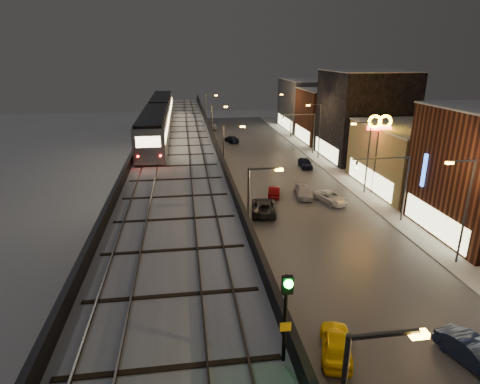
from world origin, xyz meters
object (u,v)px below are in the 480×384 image
rail_signal (286,302)px  car_onc_white (303,192)px  car_near_white (274,192)px  car_onc_dark (331,198)px  car_onc_silver (474,354)px  car_far_white (213,126)px  car_onc_red (305,163)px  car_mid_silver (264,207)px  car_taxi (336,344)px  subway_train (159,117)px  car_mid_dark (231,139)px

rail_signal → car_onc_white: bearing=71.9°
car_near_white → car_onc_dark: (6.07, -3.18, 0.00)m
car_onc_silver → car_near_white: bearing=84.5°
car_far_white → car_onc_red: car_onc_red is taller
car_near_white → car_onc_dark: size_ratio=0.84×
rail_signal → car_mid_silver: bearing=79.9°
car_taxi → car_mid_silver: 22.04m
rail_signal → car_near_white: 36.37m
car_near_white → car_mid_silver: (-2.36, -5.28, 0.14)m
car_far_white → subway_train: bearing=82.4°
car_taxi → car_onc_silver: size_ratio=0.96×
car_mid_silver → car_onc_red: 20.00m
subway_train → car_mid_silver: bearing=-54.4°
car_near_white → car_mid_dark: bearing=-73.2°
car_onc_white → car_mid_dark: bearing=104.5°
car_onc_red → rail_signal: bearing=-103.4°
car_onc_silver → subway_train: bearing=100.1°
car_taxi → car_far_white: size_ratio=1.02×
car_mid_silver → car_mid_dark: 37.36m
car_mid_silver → car_onc_silver: bearing=116.5°
car_near_white → car_mid_silver: car_mid_silver is taller
car_mid_silver → car_onc_red: car_mid_silver is taller
subway_train → car_onc_silver: (18.90, -40.17, -7.73)m
subway_train → rail_signal: (6.40, -45.54, 0.56)m
car_mid_dark → car_far_white: (-2.41, 14.60, 0.09)m
car_onc_white → car_onc_red: (4.15, 12.83, 0.07)m
subway_train → car_mid_silver: 21.41m
subway_train → car_onc_red: 22.96m
car_far_white → rail_signal: bearing=95.6°
subway_train → car_mid_silver: subway_train is taller
rail_signal → car_onc_red: rail_signal is taller
car_mid_dark → car_onc_silver: (6.33, -61.27, 0.10)m
car_near_white → subway_train: bearing=-23.9°
car_mid_silver → car_onc_dark: 8.69m
rail_signal → car_near_white: rail_signal is taller
car_far_white → car_onc_silver: (8.74, -75.87, 0.02)m
car_onc_red → car_onc_dark: bearing=-91.1°
car_onc_silver → car_onc_red: bearing=71.2°
car_mid_dark → car_onc_dark: bearing=83.6°
car_taxi → car_near_white: car_taxi is taller
rail_signal → car_taxi: (5.12, 7.24, -8.29)m
rail_signal → car_near_white: (7.59, 34.56, -8.39)m
car_taxi → car_mid_dark: 59.40m
car_near_white → car_onc_red: 14.26m
subway_train → car_onc_silver: bearing=-64.8°
car_taxi → car_near_white: (2.46, 27.32, -0.10)m
rail_signal → car_far_white: bearing=87.4°
car_mid_dark → car_onc_red: bearing=95.9°
rail_signal → car_onc_silver: rail_signal is taller
car_far_white → car_onc_red: bearing=116.5°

